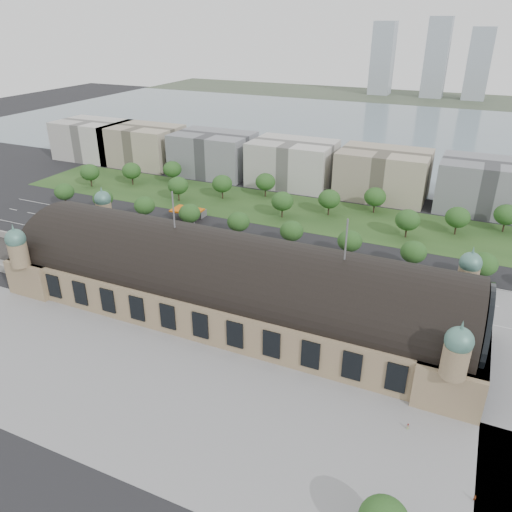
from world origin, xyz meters
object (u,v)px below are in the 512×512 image
at_px(pedestrian_1, 475,498).
at_px(bus_mid, 243,265).
at_px(parked_car_0, 91,239).
at_px(bus_east, 316,274).
at_px(petrol_station, 193,212).
at_px(bus_west, 272,265).
at_px(parked_car_5, 216,265).
at_px(parked_car_2, 143,251).
at_px(pedestrian_0, 408,426).
at_px(traffic_car_2, 143,238).
at_px(parked_car_6, 220,266).
at_px(parked_car_4, 161,253).
at_px(traffic_car_4, 275,271).
at_px(traffic_car_1, 110,219).
at_px(parked_car_1, 97,240).
at_px(parked_car_3, 111,248).
at_px(traffic_car_3, 229,246).

bearing_deg(pedestrian_1, bus_mid, 107.71).
xyz_separation_m(parked_car_0, bus_east, (97.62, 7.00, 1.20)).
distance_m(petrol_station, bus_west, 63.70).
relative_size(parked_car_5, bus_mid, 0.39).
xyz_separation_m(parked_car_2, pedestrian_0, (112.81, -53.37, 0.09)).
bearing_deg(parked_car_0, traffic_car_2, 87.51).
height_order(bus_mid, pedestrian_1, bus_mid).
height_order(parked_car_6, pedestrian_0, pedestrian_0).
xyz_separation_m(parked_car_6, pedestrian_1, (92.96, -68.18, 0.10)).
height_order(parked_car_2, bus_mid, bus_mid).
relative_size(petrol_station, parked_car_2, 2.86).
height_order(parked_car_2, parked_car_4, parked_car_4).
distance_m(petrol_station, parked_car_4, 41.36).
height_order(traffic_car_4, parked_car_0, parked_car_0).
distance_m(parked_car_5, bus_east, 38.16).
distance_m(bus_west, bus_mid, 10.93).
xyz_separation_m(traffic_car_1, pedestrian_0, (146.98, -74.87, -0.02)).
bearing_deg(parked_car_6, parked_car_2, -121.12).
height_order(parked_car_0, parked_car_5, parked_car_5).
relative_size(parked_car_1, pedestrian_0, 3.13).
distance_m(traffic_car_2, bus_mid, 50.95).
relative_size(parked_car_2, parked_car_4, 1.09).
bearing_deg(parked_car_2, traffic_car_2, -165.93).
bearing_deg(bus_west, parked_car_0, 92.78).
relative_size(parked_car_2, parked_car_6, 0.92).
bearing_deg(parked_car_0, parked_car_3, 47.15).
distance_m(parked_car_5, pedestrian_1, 116.80).
relative_size(parked_car_0, parked_car_4, 0.94).
bearing_deg(parked_car_2, traffic_car_3, 101.37).
height_order(traffic_car_4, pedestrian_0, pedestrian_0).
bearing_deg(traffic_car_2, traffic_car_4, 81.83).
height_order(traffic_car_3, parked_car_4, parked_car_4).
bearing_deg(bus_east, traffic_car_4, 97.77).
xyz_separation_m(traffic_car_1, parked_car_2, (34.17, -21.50, -0.11)).
bearing_deg(traffic_car_1, pedestrian_1, -118.12).
distance_m(parked_car_6, pedestrian_1, 115.29).
relative_size(traffic_car_1, parked_car_1, 1.00).
distance_m(traffic_car_2, parked_car_6, 42.74).
bearing_deg(pedestrian_0, petrol_station, 138.02).
distance_m(traffic_car_2, traffic_car_4, 62.41).
relative_size(traffic_car_1, traffic_car_2, 0.86).
xyz_separation_m(parked_car_3, parked_car_5, (46.52, 4.00, -0.05)).
distance_m(traffic_car_3, parked_car_1, 56.23).
relative_size(petrol_station, pedestrian_1, 8.08).
bearing_deg(petrol_station, parked_car_5, -49.81).
height_order(parked_car_0, bus_mid, bus_mid).
distance_m(parked_car_1, parked_car_2, 24.06).
height_order(traffic_car_3, bus_mid, bus_mid).
height_order(traffic_car_4, parked_car_2, parked_car_2).
distance_m(traffic_car_2, bus_west, 60.21).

